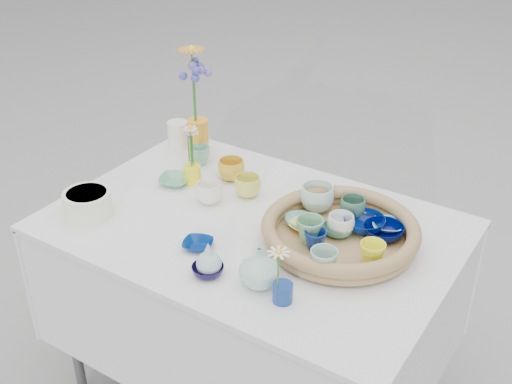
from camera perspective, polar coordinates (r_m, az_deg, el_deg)
The scene contains 32 objects.
wicker_tray at distance 1.93m, azimuth 7.49°, elevation -3.59°, with size 0.47×0.47×0.08m, color #A07945, non-canonical shape.
tray_ceramic_0 at distance 1.99m, azimuth 9.58°, elevation -2.77°, with size 0.13×0.13×0.04m, color #01175D.
tray_ceramic_1 at distance 1.96m, azimuth 11.25°, elevation -3.49°, with size 0.12×0.12×0.04m, color #000643.
tray_ceramic_2 at distance 1.83m, azimuth 10.29°, elevation -5.41°, with size 0.07×0.07×0.07m, color yellow.
tray_ceramic_3 at distance 1.95m, azimuth 7.29°, elevation -3.36°, with size 0.09×0.09×0.03m, color #41896D.
tray_ceramic_4 at distance 1.90m, azimuth 4.77°, elevation -3.42°, with size 0.08×0.08×0.08m, color #72B27E.
tray_ceramic_5 at distance 1.98m, azimuth 3.85°, elevation -2.61°, with size 0.09×0.09×0.03m, color #88C5B9.
tray_ceramic_6 at distance 2.05m, azimuth 5.46°, elevation -0.55°, with size 0.11×0.11×0.09m, color silver.
tray_ceramic_7 at distance 1.94m, azimuth 7.54°, elevation -2.92°, with size 0.08×0.08×0.07m, color white.
tray_ceramic_8 at distance 2.00m, azimuth 11.59°, elevation -2.94°, with size 0.09×0.09×0.02m, color #7AD5EA.
tray_ceramic_9 at distance 1.87m, azimuth 5.28°, elevation -4.27°, with size 0.07×0.07×0.06m, color navy.
tray_ceramic_10 at distance 1.97m, azimuth 4.46°, elevation -3.07°, with size 0.09×0.09×0.02m, color #FFE75B.
tray_ceramic_11 at distance 1.78m, azimuth 6.05°, elevation -6.17°, with size 0.08×0.08×0.07m, color #90BDAD.
tray_ceramic_12 at distance 2.04m, azimuth 8.59°, elevation -1.36°, with size 0.08×0.08×0.06m, color #3E6D56.
loose_ceramic_0 at distance 2.27m, azimuth -2.20°, elevation 2.00°, with size 0.10×0.10×0.07m, color gold.
loose_ceramic_1 at distance 2.16m, azimuth -0.75°, elevation 0.52°, with size 0.09×0.09×0.07m, color #D8D451.
loose_ceramic_2 at distance 2.26m, azimuth -7.24°, elevation 1.04°, with size 0.11×0.11×0.03m, color #64A983.
loose_ceramic_3 at distance 2.13m, azimuth -4.18°, elevation -0.07°, with size 0.09×0.09×0.07m, color white.
loose_ceramic_4 at distance 1.92m, azimuth -5.18°, elevation -4.67°, with size 0.09×0.09×0.02m, color navy.
loose_ceramic_5 at distance 2.38m, azimuth -4.98°, elevation 3.27°, with size 0.08×0.08×0.07m, color #78BBA0.
loose_ceramic_6 at distance 1.81m, azimuth -4.30°, elevation -6.93°, with size 0.09×0.09×0.03m, color #100A36.
fluted_bowl at distance 2.13m, azimuth -14.72°, elevation -0.98°, with size 0.15×0.15×0.08m, color white, non-canonical shape.
bud_vase_paleblue at distance 1.78m, azimuth -4.23°, elevation -5.87°, with size 0.07×0.07×0.11m, color #A9C4C8, non-canonical shape.
bud_vase_seafoam at distance 1.74m, azimuth 0.31°, elevation -6.67°, with size 0.11×0.11×0.12m, color #A5CFC2.
bud_vase_cobalt at distance 1.71m, azimuth 2.39°, elevation -8.92°, with size 0.05×0.05×0.05m, color navy.
single_daisy at distance 1.65m, azimuth 1.98°, elevation -6.92°, with size 0.07×0.07×0.13m, color white, non-canonical shape.
tall_vase_yellow at distance 2.42m, azimuth -5.14°, elevation 4.81°, with size 0.08×0.08×0.15m, color #FFAA21.
gerbera at distance 2.34m, azimuth -5.60°, elevation 9.35°, with size 0.11×0.11×0.29m, color orange, non-canonical shape.
hydrangea at distance 2.36m, azimuth -5.44°, elevation 8.48°, with size 0.08×0.08×0.27m, color #4046AA, non-canonical shape.
white_pitcher at distance 2.51m, azimuth -6.95°, elevation 5.07°, with size 0.11×0.08×0.11m, color white, non-canonical shape.
daisy_cup at distance 2.25m, azimuth -5.67°, elevation 1.58°, with size 0.06×0.06×0.06m, color yellow.
daisy_posy at distance 2.22m, azimuth -6.01°, elevation 4.13°, with size 0.08×0.08×0.15m, color white, non-canonical shape.
Camera 1 is at (0.94, -1.43, 1.86)m, focal length 45.00 mm.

